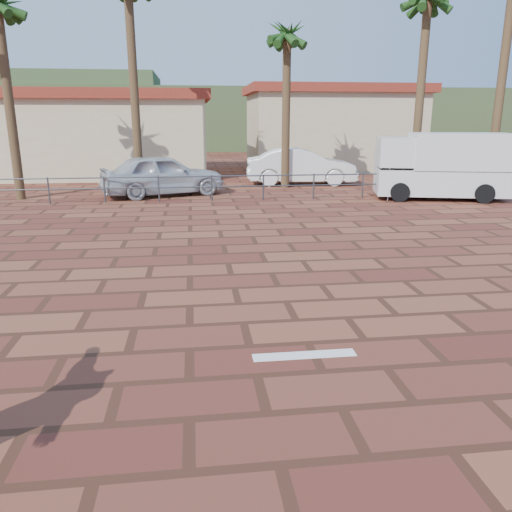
{
  "coord_description": "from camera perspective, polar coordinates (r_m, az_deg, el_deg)",
  "views": [
    {
      "loc": [
        -0.71,
        -7.17,
        3.07
      ],
      "look_at": [
        0.32,
        0.99,
        0.8
      ],
      "focal_mm": 35.0,
      "sensor_mm": 36.0,
      "label": 1
    }
  ],
  "objects": [
    {
      "name": "building_west",
      "position": [
        29.66,
        -17.96,
        13.18
      ],
      "size": [
        12.6,
        7.6,
        4.5
      ],
      "color": "beige",
      "rests_on": "ground"
    },
    {
      "name": "hill_front",
      "position": [
        57.18,
        -6.73,
        15.26
      ],
      "size": [
        70.0,
        18.0,
        6.0
      ],
      "primitive_type": "cube",
      "color": "#384C28",
      "rests_on": "ground"
    },
    {
      "name": "street_sign",
      "position": [
        19.88,
        15.08,
        10.12
      ],
      "size": [
        0.41,
        0.13,
        2.02
      ],
      "rotation": [
        0.0,
        0.0,
        0.22
      ],
      "color": "gray",
      "rests_on": "ground"
    },
    {
      "name": "hill_back",
      "position": [
        66.67,
        -26.76,
        14.65
      ],
      "size": [
        35.0,
        14.0,
        8.0
      ],
      "primitive_type": "cube",
      "color": "#384C28",
      "rests_on": "ground"
    },
    {
      "name": "palm_center",
      "position": [
        23.3,
        3.58,
        23.52
      ],
      "size": [
        2.4,
        2.4,
        7.75
      ],
      "color": "brown",
      "rests_on": "ground"
    },
    {
      "name": "building_east",
      "position": [
        32.37,
        8.68,
        14.31
      ],
      "size": [
        10.6,
        6.6,
        5.0
      ],
      "color": "beige",
      "rests_on": "ground"
    },
    {
      "name": "campervan",
      "position": [
        21.1,
        20.48,
        9.76
      ],
      "size": [
        5.25,
        3.2,
        2.54
      ],
      "rotation": [
        0.0,
        0.0,
        -0.25
      ],
      "color": "silver",
      "rests_on": "ground"
    },
    {
      "name": "car_white",
      "position": [
        24.33,
        5.18,
        10.15
      ],
      "size": [
        5.36,
        2.29,
        1.72
      ],
      "primitive_type": "imported",
      "rotation": [
        0.0,
        0.0,
        1.48
      ],
      "color": "white",
      "rests_on": "ground"
    },
    {
      "name": "car_silver",
      "position": [
        21.05,
        -10.62,
        9.1
      ],
      "size": [
        5.35,
        3.53,
        1.69
      ],
      "primitive_type": "imported",
      "rotation": [
        0.0,
        0.0,
        1.91
      ],
      "color": "#B8BCC0",
      "rests_on": "ground"
    },
    {
      "name": "palm_right",
      "position": [
        23.73,
        19.04,
        25.62
      ],
      "size": [
        2.4,
        2.4,
        9.05
      ],
      "color": "brown",
      "rests_on": "ground"
    },
    {
      "name": "guardrail",
      "position": [
        19.34,
        -5.09,
        8.27
      ],
      "size": [
        24.06,
        0.06,
        1.0
      ],
      "color": "#47494F",
      "rests_on": "ground"
    },
    {
      "name": "ground",
      "position": [
        7.84,
        -1.43,
        -7.65
      ],
      "size": [
        120.0,
        120.0,
        0.0
      ],
      "primitive_type": "plane",
      "color": "brown",
      "rests_on": "ground"
    },
    {
      "name": "paint_stripe",
      "position": [
        6.86,
        5.55,
        -11.2
      ],
      "size": [
        1.4,
        0.22,
        0.01
      ],
      "primitive_type": "cube",
      "color": "white",
      "rests_on": "ground"
    }
  ]
}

